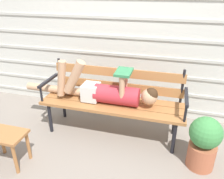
% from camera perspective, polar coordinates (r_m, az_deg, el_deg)
% --- Properties ---
extents(ground_plane, '(12.00, 12.00, 0.00)m').
position_cam_1_polar(ground_plane, '(2.84, -1.08, -13.03)').
color(ground_plane, gray).
extents(house_siding, '(5.31, 0.08, 2.23)m').
position_cam_1_polar(house_siding, '(3.12, 3.34, 13.33)').
color(house_siding, beige).
rests_on(house_siding, ground).
extents(park_bench, '(1.76, 0.50, 0.87)m').
position_cam_1_polar(park_bench, '(2.79, 0.39, -1.95)').
color(park_bench, '#9E6638').
rests_on(park_bench, ground).
extents(reclining_person, '(1.75, 0.25, 0.54)m').
position_cam_1_polar(reclining_person, '(2.71, -2.06, -0.36)').
color(reclining_person, '#B72D38').
extents(footstool, '(0.43, 0.27, 0.38)m').
position_cam_1_polar(footstool, '(2.61, -25.54, -11.47)').
color(footstool, '#9E6638').
rests_on(footstool, ground).
extents(potted_plant, '(0.32, 0.32, 0.59)m').
position_cam_1_polar(potted_plant, '(2.51, 22.42, -12.23)').
color(potted_plant, '#AD5B3D').
rests_on(potted_plant, ground).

